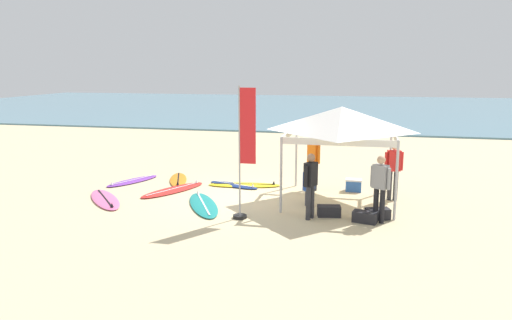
{
  "coord_description": "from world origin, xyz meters",
  "views": [
    {
      "loc": [
        3.12,
        -13.39,
        3.85
      ],
      "look_at": [
        -0.04,
        0.76,
        1.0
      ],
      "focal_mm": 33.35,
      "sensor_mm": 36.0,
      "label": 1
    }
  ],
  "objects": [
    {
      "name": "person_grey",
      "position": [
        3.63,
        -1.55,
        0.99
      ],
      "size": [
        0.48,
        0.38,
        1.71
      ],
      "color": "black",
      "rests_on": "ground"
    },
    {
      "name": "gear_bag_near_tent",
      "position": [
        3.3,
        -1.63,
        0.14
      ],
      "size": [
        0.66,
        0.45,
        0.28
      ],
      "primitive_type": "cube",
      "rotation": [
        0.0,
        0.0,
        2.91
      ],
      "color": "#232328",
      "rests_on": "ground"
    },
    {
      "name": "ground_plane",
      "position": [
        0.0,
        0.0,
        0.0
      ],
      "size": [
        80.0,
        80.0,
        0.0
      ],
      "primitive_type": "plane",
      "color": "beige"
    },
    {
      "name": "surfboard_teal",
      "position": [
        -1.14,
        -1.14,
        0.04
      ],
      "size": [
        1.81,
        2.63,
        0.19
      ],
      "color": "#19847F",
      "rests_on": "ground"
    },
    {
      "name": "canopy_tent",
      "position": [
        2.57,
        0.21,
        2.39
      ],
      "size": [
        3.06,
        3.06,
        2.75
      ],
      "color": "#B7B7BC",
      "rests_on": "ground"
    },
    {
      "name": "surfboard_yellow",
      "position": [
        -0.55,
        1.32,
        0.04
      ],
      "size": [
        2.43,
        1.01,
        0.19
      ],
      "color": "yellow",
      "rests_on": "ground"
    },
    {
      "name": "person_black",
      "position": [
        1.92,
        -1.65,
        0.99
      ],
      "size": [
        0.34,
        0.51,
        1.71
      ],
      "color": "#2D2D33",
      "rests_on": "ground"
    },
    {
      "name": "gear_bag_on_sand",
      "position": [
        2.38,
        -1.32,
        0.14
      ],
      "size": [
        0.65,
        0.42,
        0.28
      ],
      "primitive_type": "cube",
      "rotation": [
        0.0,
        0.0,
        0.17
      ],
      "color": "#232328",
      "rests_on": "ground"
    },
    {
      "name": "gear_bag_by_pole",
      "position": [
        3.62,
        -1.29,
        0.14
      ],
      "size": [
        0.67,
        0.5,
        0.28
      ],
      "primitive_type": "cube",
      "rotation": [
        0.0,
        0.0,
        0.34
      ],
      "color": "#232328",
      "rests_on": "ground"
    },
    {
      "name": "surfboard_navy",
      "position": [
        -0.89,
        1.23,
        0.04
      ],
      "size": [
        1.91,
        1.12,
        0.19
      ],
      "color": "navy",
      "rests_on": "ground"
    },
    {
      "name": "surfboard_purple",
      "position": [
        -4.41,
        1.03,
        0.04
      ],
      "size": [
        1.37,
        2.12,
        0.19
      ],
      "color": "purple",
      "rests_on": "ground"
    },
    {
      "name": "sea",
      "position": [
        0.0,
        32.13,
        0.05
      ],
      "size": [
        80.0,
        36.0,
        0.1
      ],
      "primitive_type": "cube",
      "color": "#568499",
      "rests_on": "ground"
    },
    {
      "name": "person_blue",
      "position": [
        1.75,
        -0.4,
        0.66
      ],
      "size": [
        0.34,
        0.52,
        1.2
      ],
      "color": "#383842",
      "rests_on": "ground"
    },
    {
      "name": "surfboard_orange",
      "position": [
        -2.96,
        1.55,
        0.04
      ],
      "size": [
        1.26,
        2.16,
        0.19
      ],
      "color": "orange",
      "rests_on": "ground"
    },
    {
      "name": "person_red",
      "position": [
        4.09,
        0.64,
        0.99
      ],
      "size": [
        0.53,
        0.31,
        1.71
      ],
      "color": "#2D2D33",
      "rests_on": "ground"
    },
    {
      "name": "banner_flag",
      "position": [
        0.26,
        -1.98,
        1.57
      ],
      "size": [
        0.6,
        0.36,
        3.4
      ],
      "color": "#99999E",
      "rests_on": "ground"
    },
    {
      "name": "cooler_box",
      "position": [
        2.96,
        1.42,
        0.2
      ],
      "size": [
        0.5,
        0.36,
        0.39
      ],
      "color": "#2D60B7",
      "rests_on": "ground"
    },
    {
      "name": "surfboard_pink",
      "position": [
        -4.13,
        -1.25,
        0.04
      ],
      "size": [
        2.12,
        2.31,
        0.19
      ],
      "color": "pink",
      "rests_on": "ground"
    },
    {
      "name": "surfboard_red",
      "position": [
        -2.59,
        0.22,
        0.04
      ],
      "size": [
        1.7,
        2.52,
        0.19
      ],
      "color": "red",
      "rests_on": "ground"
    },
    {
      "name": "person_orange",
      "position": [
        1.69,
        1.32,
        0.99
      ],
      "size": [
        0.44,
        0.4,
        1.71
      ],
      "color": "#2D2D33",
      "rests_on": "ground"
    }
  ]
}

